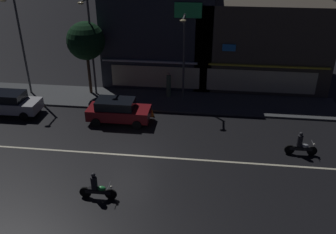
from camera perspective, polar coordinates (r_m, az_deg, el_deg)
ground_plane at (r=21.70m, az=-5.96°, el=-6.06°), size 140.00×140.00×0.00m
lane_divider_stripe at (r=21.70m, az=-5.96°, el=-6.05°), size 26.94×0.16×0.01m
sidewalk_far at (r=28.44m, az=-2.60°, el=2.71°), size 28.36×3.83×0.14m
storefront_left_block at (r=32.17m, az=-1.16°, el=13.52°), size 9.05×7.19×8.49m
storefront_center_block at (r=33.01m, az=14.15°, el=11.77°), size 10.68×8.66×7.04m
streetlamp_west at (r=30.15m, az=-22.41°, el=11.36°), size 0.44×1.64×7.69m
streetlamp_mid at (r=28.43m, az=-12.21°, el=11.74°), size 0.44×1.64×7.54m
streetlamp_east at (r=27.01m, az=2.50°, el=10.37°), size 0.44×1.64×6.55m
pedestrian_on_sidewalk at (r=28.58m, az=0.10°, el=5.05°), size 0.34×0.34×1.99m
street_tree at (r=28.93m, az=-12.88°, el=11.64°), size 2.95×2.95×5.77m
parked_car_near_kerb at (r=28.48m, az=-23.88°, el=2.07°), size 4.30×1.98×1.67m
parked_car_trailing at (r=25.14m, az=-7.91°, el=1.02°), size 4.30×1.98×1.67m
motorcycle_lead at (r=18.42m, az=-11.25°, el=-10.94°), size 1.90×0.60×1.52m
motorcycle_following at (r=22.74m, az=20.27°, el=-4.23°), size 1.90×0.60×1.52m
traffic_cone at (r=25.95m, az=-2.57°, el=0.68°), size 0.36×0.36×0.55m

